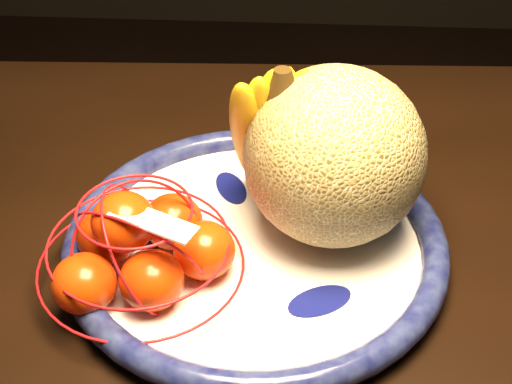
# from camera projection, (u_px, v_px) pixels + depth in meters

# --- Properties ---
(fruit_bowl) EXTENTS (0.36, 0.36, 0.03)m
(fruit_bowl) POSITION_uv_depth(u_px,v_px,m) (255.00, 245.00, 0.74)
(fruit_bowl) COLOR white
(fruit_bowl) RESTS_ON dining_table
(cantaloupe) EXTENTS (0.17, 0.17, 0.17)m
(cantaloupe) POSITION_uv_depth(u_px,v_px,m) (334.00, 156.00, 0.71)
(cantaloupe) COLOR olive
(cantaloupe) RESTS_ON fruit_bowl
(banana_bunch) EXTENTS (0.11, 0.12, 0.18)m
(banana_bunch) POSITION_uv_depth(u_px,v_px,m) (269.00, 124.00, 0.74)
(banana_bunch) COLOR #EDB310
(banana_bunch) RESTS_ON fruit_bowl
(mandarin_bag) EXTENTS (0.23, 0.23, 0.12)m
(mandarin_bag) POSITION_uv_depth(u_px,v_px,m) (141.00, 249.00, 0.69)
(mandarin_bag) COLOR #F2360F
(mandarin_bag) RESTS_ON fruit_bowl
(price_tag) EXTENTS (0.08, 0.05, 0.01)m
(price_tag) POSITION_uv_depth(u_px,v_px,m) (153.00, 221.00, 0.64)
(price_tag) COLOR white
(price_tag) RESTS_ON mandarin_bag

